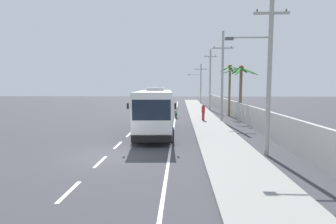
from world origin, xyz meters
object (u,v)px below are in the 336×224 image
at_px(motorcycle_beside_bus, 176,112).
at_px(utility_pole_distant, 200,82).
at_px(pedestrian_near_kerb, 203,112).
at_px(utility_pole_mid, 222,75).
at_px(palm_second, 230,80).
at_px(coach_bus_foreground, 155,109).
at_px(palm_nearest, 241,81).
at_px(utility_pole_nearest, 268,71).
at_px(utility_pole_far, 210,79).

distance_m(motorcycle_beside_bus, utility_pole_distant, 24.92).
bearing_deg(pedestrian_near_kerb, utility_pole_mid, -165.01).
bearing_deg(pedestrian_near_kerb, palm_second, -110.73).
xyz_separation_m(coach_bus_foreground, palm_nearest, (8.76, 8.47, 2.39)).
distance_m(pedestrian_near_kerb, palm_nearest, 5.61).
bearing_deg(utility_pole_mid, pedestrian_near_kerb, -179.33).
height_order(coach_bus_foreground, utility_pole_nearest, utility_pole_nearest).
xyz_separation_m(coach_bus_foreground, palm_second, (8.20, 12.10, 2.64)).
distance_m(coach_bus_foreground, utility_pole_nearest, 9.90).
height_order(coach_bus_foreground, pedestrian_near_kerb, coach_bus_foreground).
bearing_deg(utility_pole_far, pedestrian_near_kerb, -99.15).
bearing_deg(motorcycle_beside_bus, utility_pole_distant, 79.04).
distance_m(pedestrian_near_kerb, utility_pole_far, 14.35).
bearing_deg(palm_second, palm_nearest, -81.22).
height_order(palm_nearest, palm_second, palm_second).
bearing_deg(palm_second, utility_pole_nearest, -94.49).
relative_size(motorcycle_beside_bus, utility_pole_far, 0.21).
bearing_deg(utility_pole_nearest, utility_pole_far, 90.03).
bearing_deg(palm_second, utility_pole_mid, -108.45).
bearing_deg(utility_pole_mid, utility_pole_nearest, -88.87).
distance_m(motorcycle_beside_bus, utility_pole_nearest, 17.92).
relative_size(motorcycle_beside_bus, utility_pole_mid, 0.21).
xyz_separation_m(motorcycle_beside_bus, pedestrian_near_kerb, (2.98, -3.09, 0.39)).
height_order(coach_bus_foreground, utility_pole_far, utility_pole_far).
xyz_separation_m(utility_pole_far, palm_second, (1.49, -8.38, -0.34)).
distance_m(utility_pole_distant, palm_second, 22.10).
height_order(pedestrian_near_kerb, utility_pole_distant, utility_pole_distant).
xyz_separation_m(utility_pole_far, utility_pole_distant, (-0.49, 13.62, -0.41)).
bearing_deg(coach_bus_foreground, utility_pole_mid, 46.78).
relative_size(coach_bus_foreground, utility_pole_distant, 1.33).
distance_m(motorcycle_beside_bus, pedestrian_near_kerb, 4.31).
bearing_deg(utility_pole_far, utility_pole_mid, -91.07).
bearing_deg(utility_pole_far, motorcycle_beside_bus, -116.13).
distance_m(motorcycle_beside_bus, palm_second, 8.03).
height_order(pedestrian_near_kerb, palm_second, palm_second).
bearing_deg(palm_second, utility_pole_far, 100.10).
bearing_deg(utility_pole_nearest, palm_second, 85.51).
distance_m(coach_bus_foreground, utility_pole_mid, 9.87).
relative_size(coach_bus_foreground, utility_pole_far, 1.17).
height_order(utility_pole_nearest, utility_pole_distant, utility_pole_nearest).
bearing_deg(utility_pole_mid, coach_bus_foreground, -133.22).
relative_size(coach_bus_foreground, utility_pole_mid, 1.16).
relative_size(utility_pole_mid, palm_second, 1.47).
distance_m(coach_bus_foreground, pedestrian_near_kerb, 8.24).
distance_m(motorcycle_beside_bus, utility_pole_mid, 7.18).
bearing_deg(utility_pole_far, utility_pole_distant, 92.08).
relative_size(pedestrian_near_kerb, utility_pole_far, 0.18).
relative_size(utility_pole_nearest, utility_pole_distant, 1.04).
bearing_deg(utility_pole_mid, palm_nearest, 34.94).
height_order(pedestrian_near_kerb, utility_pole_nearest, utility_pole_nearest).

